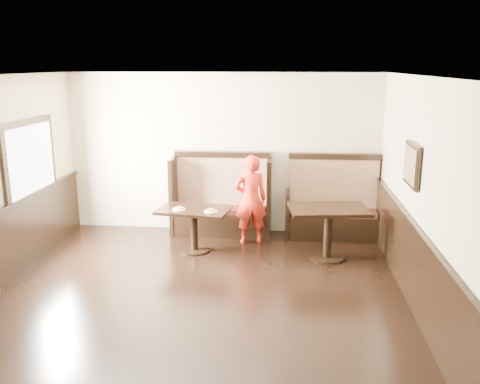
# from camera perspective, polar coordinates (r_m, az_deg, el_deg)

# --- Properties ---
(ground) EXTENTS (7.00, 7.00, 0.00)m
(ground) POSITION_cam_1_polar(r_m,az_deg,el_deg) (6.14, -6.15, -14.47)
(ground) COLOR black
(ground) RESTS_ON ground
(room_shell) EXTENTS (7.00, 7.00, 7.00)m
(room_shell) POSITION_cam_1_polar(r_m,az_deg,el_deg) (6.17, -8.53, -7.55)
(room_shell) COLOR #C6B690
(room_shell) RESTS_ON ground
(booth_main) EXTENTS (1.75, 0.72, 1.45)m
(booth_main) POSITION_cam_1_polar(r_m,az_deg,el_deg) (8.97, -2.08, -1.39)
(booth_main) COLOR black
(booth_main) RESTS_ON ground
(booth_neighbor) EXTENTS (1.65, 0.72, 1.45)m
(booth_neighbor) POSITION_cam_1_polar(r_m,az_deg,el_deg) (8.95, 10.41, -1.97)
(booth_neighbor) COLOR black
(booth_neighbor) RESTS_ON ground
(table_main) EXTENTS (1.20, 0.85, 0.71)m
(table_main) POSITION_cam_1_polar(r_m,az_deg,el_deg) (8.13, -5.19, -3.00)
(table_main) COLOR black
(table_main) RESTS_ON ground
(table_neighbor) EXTENTS (1.27, 0.92, 0.82)m
(table_neighbor) POSITION_cam_1_polar(r_m,az_deg,el_deg) (7.88, 9.88, -3.19)
(table_neighbor) COLOR black
(table_neighbor) RESTS_ON ground
(child) EXTENTS (0.62, 0.48, 1.50)m
(child) POSITION_cam_1_polar(r_m,az_deg,el_deg) (8.43, 1.21, -0.85)
(child) COLOR red
(child) RESTS_ON ground
(pizza_plate_left) EXTENTS (0.22, 0.22, 0.04)m
(pizza_plate_left) POSITION_cam_1_polar(r_m,az_deg,el_deg) (8.05, -6.88, -1.87)
(pizza_plate_left) COLOR white
(pizza_plate_left) RESTS_ON table_main
(pizza_plate_right) EXTENTS (0.21, 0.21, 0.04)m
(pizza_plate_right) POSITION_cam_1_polar(r_m,az_deg,el_deg) (7.90, -3.29, -2.11)
(pizza_plate_right) COLOR white
(pizza_plate_right) RESTS_ON table_main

